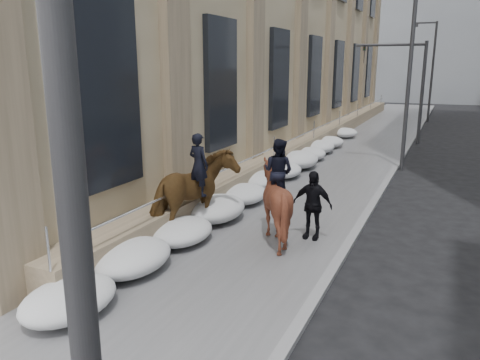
{
  "coord_description": "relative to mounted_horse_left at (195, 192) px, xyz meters",
  "views": [
    {
      "loc": [
        4.8,
        -7.9,
        4.69
      ],
      "look_at": [
        -0.18,
        3.05,
        1.7
      ],
      "focal_mm": 35.0,
      "sensor_mm": 36.0,
      "label": 1
    }
  ],
  "objects": [
    {
      "name": "bg_building_far",
      "position": [
        -4.6,
        69.26,
        8.7
      ],
      "size": [
        24.0,
        12.0,
        20.0
      ],
      "primitive_type": "cube",
      "color": "gray",
      "rests_on": "ground"
    },
    {
      "name": "streetlight_mid",
      "position": [
        4.14,
        11.26,
        3.28
      ],
      "size": [
        1.71,
        0.24,
        8.0
      ],
      "color": "#2D2D30",
      "rests_on": "ground"
    },
    {
      "name": "snow_bank",
      "position": [
        -0.02,
        5.36,
        -0.83
      ],
      "size": [
        1.7,
        18.1,
        0.76
      ],
      "color": "silver",
      "rests_on": "sidewalk"
    },
    {
      "name": "ground",
      "position": [
        1.4,
        -2.74,
        -1.3
      ],
      "size": [
        140.0,
        140.0,
        0.0
      ],
      "primitive_type": "plane",
      "color": "black",
      "rests_on": "ground"
    },
    {
      "name": "streetlight_far",
      "position": [
        4.14,
        31.26,
        3.28
      ],
      "size": [
        1.71,
        0.24,
        8.0
      ],
      "color": "#2D2D30",
      "rests_on": "ground"
    },
    {
      "name": "traffic_signal",
      "position": [
        3.48,
        19.26,
        2.7
      ],
      "size": [
        4.1,
        0.22,
        6.0
      ],
      "color": "#2D2D30",
      "rests_on": "ground"
    },
    {
      "name": "streetlight_near",
      "position": [
        4.14,
        -8.74,
        3.28
      ],
      "size": [
        1.71,
        0.24,
        8.0
      ],
      "color": "#2D2D30",
      "rests_on": "ground"
    },
    {
      "name": "mounted_horse_left",
      "position": [
        0.0,
        0.0,
        0.0
      ],
      "size": [
        1.79,
        2.89,
        2.79
      ],
      "rotation": [
        0.0,
        0.0,
        2.92
      ],
      "color": "#4B3116",
      "rests_on": "sidewalk"
    },
    {
      "name": "pedestrian",
      "position": [
        3.02,
        0.99,
        -0.25
      ],
      "size": [
        1.11,
        0.5,
        1.86
      ],
      "primitive_type": "imported",
      "rotation": [
        0.0,
        0.0,
        -0.04
      ],
      "color": "black",
      "rests_on": "sidewalk"
    },
    {
      "name": "curb",
      "position": [
        4.02,
        7.26,
        -1.24
      ],
      "size": [
        0.24,
        80.0,
        0.12
      ],
      "primitive_type": "cube",
      "color": "slate",
      "rests_on": "ground"
    },
    {
      "name": "mounted_horse_right",
      "position": [
        2.17,
        0.45,
        -0.03
      ],
      "size": [
        1.99,
        2.16,
        2.71
      ],
      "rotation": [
        0.0,
        0.0,
        2.98
      ],
      "color": "#431F13",
      "rests_on": "sidewalk"
    },
    {
      "name": "sidewalk",
      "position": [
        1.4,
        7.26,
        -1.24
      ],
      "size": [
        5.0,
        80.0,
        0.12
      ],
      "primitive_type": "cube",
      "color": "#535355",
      "rests_on": "ground"
    }
  ]
}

